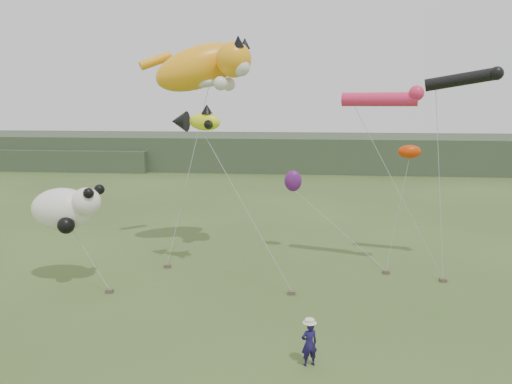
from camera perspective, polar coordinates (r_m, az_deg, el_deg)
ground at (r=18.93m, az=2.88°, el=-15.98°), size 120.00×120.00×0.00m
headland at (r=62.07m, az=2.09°, el=4.57°), size 90.00×13.00×4.00m
festival_attendant at (r=16.78m, az=6.10°, el=-16.86°), size 0.64×0.54×1.50m
sandbag_anchors at (r=23.85m, az=2.80°, el=-9.99°), size 15.41×3.97×0.16m
cat_kite at (r=26.94m, az=-5.67°, el=14.12°), size 6.39×3.85×3.59m
fish_kite at (r=23.90m, az=-6.94°, el=8.06°), size 2.56×1.71×1.31m
tube_kites at (r=25.23m, az=18.30°, el=11.04°), size 7.35×2.14×1.83m
panda_kite at (r=24.30m, az=-20.84°, el=-1.76°), size 3.41×2.20×2.12m
misc_kites at (r=26.48m, az=9.11°, el=2.48°), size 6.71×3.03×2.84m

